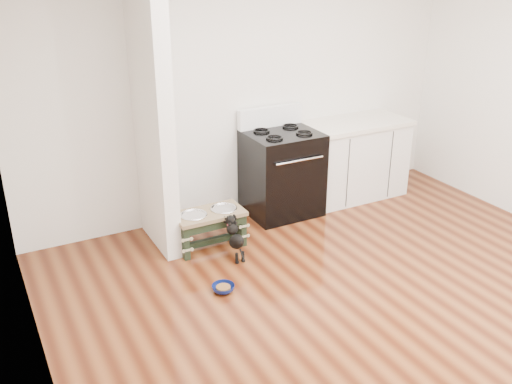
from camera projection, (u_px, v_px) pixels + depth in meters
name	position (u px, v px, depth m)	size (l,w,h in m)	color
ground	(391.00, 319.00, 4.52)	(5.00, 5.00, 0.00)	#421A0B
room_shell	(413.00, 122.00, 3.89)	(5.00, 5.00, 5.00)	silver
partition_wall	(152.00, 111.00, 5.19)	(0.15, 0.80, 2.70)	silver
oven_range	(282.00, 172.00, 6.20)	(0.76, 0.69, 1.14)	black
cabinet_run	(353.00, 159.00, 6.65)	(1.24, 0.64, 0.91)	silver
dog_feeder	(210.00, 222.00, 5.53)	(0.68, 0.36, 0.39)	black
puppy	(235.00, 236.00, 5.34)	(0.12, 0.35, 0.41)	black
floor_bowl	(223.00, 288.00, 4.88)	(0.26, 0.26, 0.06)	#0B164F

